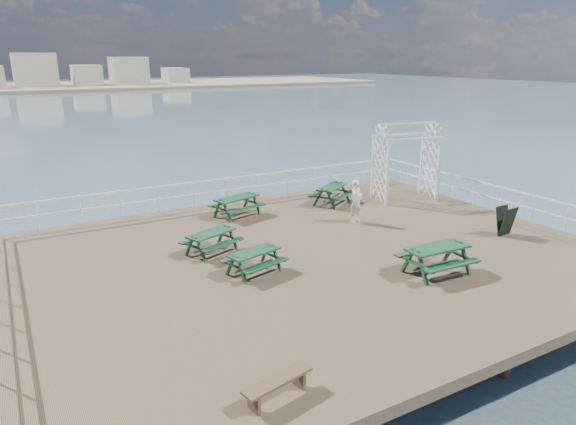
# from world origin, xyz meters

# --- Properties ---
(ground) EXTENTS (18.00, 14.00, 0.30)m
(ground) POSITION_xyz_m (0.00, 0.00, -0.15)
(ground) COLOR brown
(ground) RESTS_ON ground
(sea_backdrop) EXTENTS (300.00, 300.00, 9.20)m
(sea_backdrop) POSITION_xyz_m (12.54, 134.07, -0.51)
(sea_backdrop) COLOR #445B72
(sea_backdrop) RESTS_ON ground
(railing) EXTENTS (17.77, 13.76, 1.10)m
(railing) POSITION_xyz_m (-0.07, 2.57, 0.87)
(railing) COLOR white
(railing) RESTS_ON ground
(picnic_table_a) EXTENTS (2.00, 1.81, 0.79)m
(picnic_table_a) POSITION_xyz_m (-2.74, 1.65, 0.51)
(picnic_table_a) COLOR #163D20
(picnic_table_a) RESTS_ON ground
(picnic_table_b) EXTENTS (2.14, 1.90, 0.87)m
(picnic_table_b) POSITION_xyz_m (-0.42, 4.88, 0.56)
(picnic_table_b) COLOR #163D20
(picnic_table_b) RESTS_ON ground
(picnic_table_c) EXTENTS (2.25, 2.14, 0.86)m
(picnic_table_c) POSITION_xyz_m (3.82, 4.56, 0.55)
(picnic_table_c) COLOR #163D20
(picnic_table_c) RESTS_ON ground
(picnic_table_d) EXTENTS (1.84, 1.63, 0.77)m
(picnic_table_d) POSITION_xyz_m (-2.26, -0.44, 0.49)
(picnic_table_d) COLOR #163D20
(picnic_table_d) RESTS_ON ground
(picnic_table_e) EXTENTS (1.97, 1.61, 0.93)m
(picnic_table_e) POSITION_xyz_m (2.32, -3.04, 0.59)
(picnic_table_e) COLOR #163D20
(picnic_table_e) RESTS_ON ground
(flat_bench_near) EXTENTS (1.48, 0.63, 0.41)m
(flat_bench_near) POSITION_xyz_m (-4.37, -5.80, 0.31)
(flat_bench_near) COLOR brown
(flat_bench_near) RESTS_ON ground
(trellis_arbor) EXTENTS (2.90, 1.93, 3.32)m
(trellis_arbor) POSITION_xyz_m (7.07, 3.71, 1.47)
(trellis_arbor) COLOR white
(trellis_arbor) RESTS_ON ground
(sandwich_board) EXTENTS (0.66, 0.50, 1.04)m
(sandwich_board) POSITION_xyz_m (6.83, -1.78, 0.51)
(sandwich_board) COLOR black
(sandwich_board) RESTS_ON ground
(person) EXTENTS (0.69, 0.57, 1.63)m
(person) POSITION_xyz_m (3.19, 2.01, 0.82)
(person) COLOR white
(person) RESTS_ON ground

